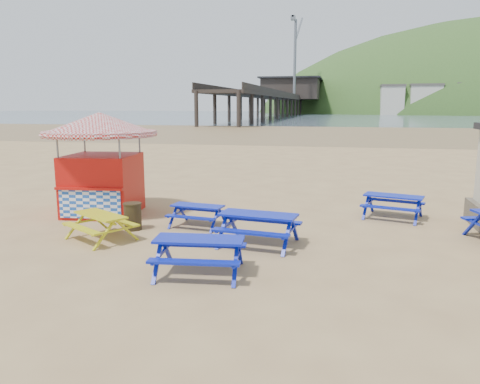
% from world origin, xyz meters
% --- Properties ---
extents(ground, '(400.00, 400.00, 0.00)m').
position_xyz_m(ground, '(0.00, 0.00, 0.00)').
color(ground, tan).
rests_on(ground, ground).
extents(wet_sand, '(400.00, 400.00, 0.00)m').
position_xyz_m(wet_sand, '(0.00, 55.00, 0.00)').
color(wet_sand, olive).
rests_on(wet_sand, ground).
extents(sea, '(400.00, 400.00, 0.00)m').
position_xyz_m(sea, '(0.00, 170.00, 0.01)').
color(sea, '#4A5D6A').
rests_on(sea, ground).
extents(picnic_table_blue_a, '(1.75, 1.48, 0.67)m').
position_xyz_m(picnic_table_blue_a, '(-1.49, 0.82, 0.33)').
color(picnic_table_blue_a, '#00009B').
rests_on(picnic_table_blue_a, ground).
extents(picnic_table_blue_b, '(2.18, 1.93, 0.78)m').
position_xyz_m(picnic_table_blue_b, '(4.50, 3.19, 0.39)').
color(picnic_table_blue_b, '#00009B').
rests_on(picnic_table_blue_b, ground).
extents(picnic_table_blue_d, '(2.11, 1.77, 0.82)m').
position_xyz_m(picnic_table_blue_d, '(-0.22, -3.14, 0.41)').
color(picnic_table_blue_d, '#00009B').
rests_on(picnic_table_blue_d, ground).
extents(picnic_table_blue_e, '(2.24, 1.90, 0.85)m').
position_xyz_m(picnic_table_blue_e, '(0.67, -0.70, 0.43)').
color(picnic_table_blue_e, '#00009B').
rests_on(picnic_table_blue_e, ground).
extents(picnic_table_yellow, '(2.22, 2.11, 0.73)m').
position_xyz_m(picnic_table_yellow, '(-3.68, -1.16, 0.37)').
color(picnic_table_yellow, '#BBD00D').
rests_on(picnic_table_yellow, ground).
extents(ice_cream_kiosk, '(4.29, 4.29, 3.46)m').
position_xyz_m(ice_cream_kiosk, '(-5.18, 1.80, 2.18)').
color(ice_cream_kiosk, '#B3100C').
rests_on(ice_cream_kiosk, ground).
extents(litter_bin, '(0.56, 0.56, 0.82)m').
position_xyz_m(litter_bin, '(-3.28, 0.03, 0.41)').
color(litter_bin, '#332A16').
rests_on(litter_bin, ground).
extents(pier, '(24.00, 220.00, 39.29)m').
position_xyz_m(pier, '(-17.99, 178.23, 5.46)').
color(pier, black).
rests_on(pier, ground).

